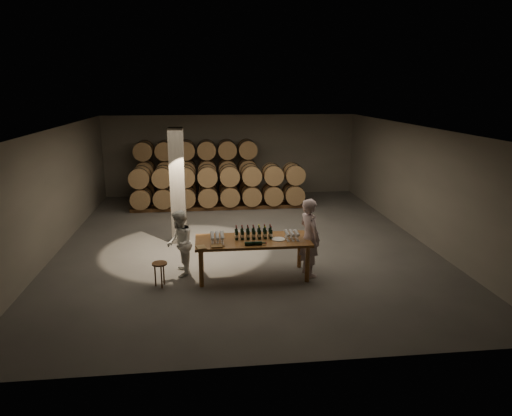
{
  "coord_description": "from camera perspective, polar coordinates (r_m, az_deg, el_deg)",
  "views": [
    {
      "loc": [
        -1.03,
        -12.26,
        4.24
      ],
      "look_at": [
        0.3,
        -0.49,
        1.1
      ],
      "focal_mm": 32.0,
      "sensor_mm": 36.0,
      "label": 1
    }
  ],
  "objects": [
    {
      "name": "pen",
      "position": [
        9.95,
        -4.33,
        -4.79
      ],
      "size": [
        0.15,
        0.03,
        0.01
      ],
      "primitive_type": "cylinder",
      "rotation": [
        0.0,
        1.57,
        -0.12
      ],
      "color": "black",
      "rests_on": "tasting_table"
    },
    {
      "name": "stool",
      "position": [
        10.24,
        -11.95,
        -7.24
      ],
      "size": [
        0.33,
        0.33,
        0.55
      ],
      "rotation": [
        0.0,
        0.0,
        0.35
      ],
      "color": "brown",
      "rests_on": "ground"
    },
    {
      "name": "tasting_table",
      "position": [
        10.41,
        -0.4,
        -4.49
      ],
      "size": [
        2.6,
        1.1,
        0.9
      ],
      "color": "brown",
      "rests_on": "ground"
    },
    {
      "name": "notebook_corner",
      "position": [
        9.91,
        -6.88,
        -4.89
      ],
      "size": [
        0.26,
        0.3,
        0.02
      ],
      "primitive_type": "cube",
      "rotation": [
        0.0,
        0.0,
        0.26
      ],
      "color": "brown",
      "rests_on": "tasting_table"
    },
    {
      "name": "bottle_cluster",
      "position": [
        10.41,
        -0.31,
        -3.25
      ],
      "size": [
        0.86,
        0.23,
        0.3
      ],
      "color": "black",
      "rests_on": "tasting_table"
    },
    {
      "name": "glass_cluster_left",
      "position": [
        10.25,
        -4.88,
        -3.48
      ],
      "size": [
        0.31,
        0.53,
        0.18
      ],
      "color": "silver",
      "rests_on": "tasting_table"
    },
    {
      "name": "notebook_near",
      "position": [
        9.94,
        -4.93,
        -4.77
      ],
      "size": [
        0.25,
        0.2,
        0.03
      ],
      "primitive_type": "cube",
      "rotation": [
        0.0,
        0.0,
        0.01
      ],
      "color": "brown",
      "rests_on": "tasting_table"
    },
    {
      "name": "barrel_stack_front",
      "position": [
        16.43,
        -4.7,
        2.79
      ],
      "size": [
        6.26,
        0.95,
        1.57
      ],
      "color": "brown",
      "rests_on": "ground"
    },
    {
      "name": "glass_cluster_right",
      "position": [
        10.42,
        4.51,
        -3.16
      ],
      "size": [
        0.31,
        0.42,
        0.18
      ],
      "color": "silver",
      "rests_on": "tasting_table"
    },
    {
      "name": "plate",
      "position": [
        10.37,
        2.83,
        -3.92
      ],
      "size": [
        0.31,
        0.31,
        0.02
      ],
      "primitive_type": "cylinder",
      "color": "white",
      "rests_on": "tasting_table"
    },
    {
      "name": "person_woman",
      "position": [
        10.66,
        -9.54,
        -4.37
      ],
      "size": [
        0.6,
        0.76,
        1.54
      ],
      "primitive_type": "imported",
      "rotation": [
        0.0,
        0.0,
        -1.55
      ],
      "color": "white",
      "rests_on": "ground"
    },
    {
      "name": "lying_bottles",
      "position": [
        9.99,
        -0.27,
        -4.44
      ],
      "size": [
        0.48,
        0.08,
        0.08
      ],
      "color": "black",
      "rests_on": "tasting_table"
    },
    {
      "name": "room",
      "position": [
        12.76,
        -9.77,
        2.68
      ],
      "size": [
        12.0,
        12.0,
        12.0
      ],
      "color": "#53514E",
      "rests_on": "ground"
    },
    {
      "name": "barrel_stack_back",
      "position": [
        17.73,
        -7.4,
        4.83
      ],
      "size": [
        4.7,
        0.95,
        2.31
      ],
      "color": "brown",
      "rests_on": "ground"
    },
    {
      "name": "person_man",
      "position": [
        10.53,
        6.72,
        -3.67
      ],
      "size": [
        0.64,
        0.78,
        1.83
      ],
      "primitive_type": "imported",
      "rotation": [
        0.0,
        0.0,
        1.92
      ],
      "color": "beige",
      "rests_on": "ground"
    }
  ]
}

